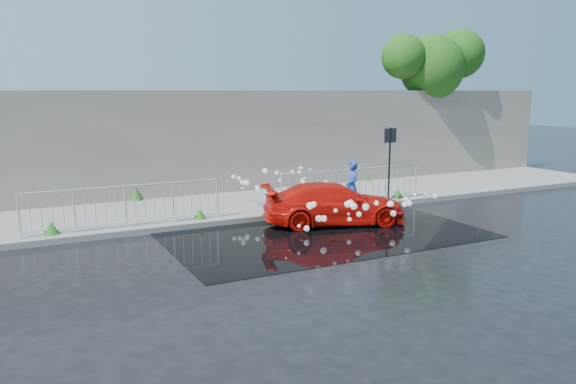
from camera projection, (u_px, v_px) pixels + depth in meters
name	position (u px, v px, depth m)	size (l,w,h in m)	color
ground	(325.00, 244.00, 13.46)	(90.00, 90.00, 0.00)	black
pavement	(245.00, 204.00, 17.83)	(30.00, 4.00, 0.15)	slate
curb	(271.00, 217.00, 16.08)	(30.00, 0.25, 0.16)	slate
retaining_wall	(220.00, 142.00, 19.44)	(30.00, 0.60, 3.50)	#6D655B
puddle	(322.00, 233.00, 14.56)	(8.00, 5.00, 0.01)	black
sign_post	(390.00, 152.00, 17.74)	(0.45, 0.06, 2.50)	black
tree	(434.00, 63.00, 23.41)	(4.95, 2.71, 6.24)	#332114
railing_left	(126.00, 205.00, 14.49)	(5.05, 0.05, 1.10)	silver
railing_right	(353.00, 185.00, 17.61)	(5.05, 0.05, 1.10)	silver
weeds	(239.00, 200.00, 17.25)	(12.17, 3.93, 0.43)	#215717
water_spray	(319.00, 196.00, 15.75)	(3.72, 5.91, 1.05)	white
red_car	(334.00, 204.00, 15.44)	(1.60, 3.93, 1.14)	red
person	(352.00, 186.00, 17.18)	(0.56, 0.37, 1.53)	#213CA7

